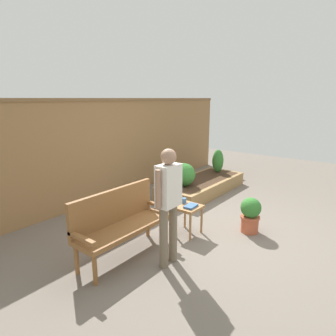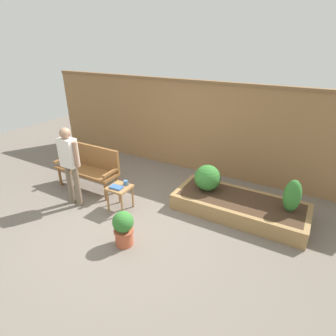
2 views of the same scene
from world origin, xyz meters
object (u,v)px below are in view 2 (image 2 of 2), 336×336
Objects in this scene: shrub_far_corner at (292,196)px; person_by_bench at (70,161)px; shrub_near_bench at (207,178)px; book_on_table at (116,187)px; garden_bench at (89,164)px; cup_on_table at (126,183)px; side_table at (120,191)px; potted_boxwood at (123,228)px.

shrub_far_corner is 3.97m from person_by_bench.
book_on_table is at bearing -141.06° from shrub_near_bench.
person_by_bench reaches higher than garden_bench.
book_on_table is 0.40× the size of shrub_far_corner.
cup_on_table is (1.18, -0.25, -0.02)m from garden_bench.
side_table is 1.08m from person_by_bench.
cup_on_table is 0.24× the size of shrub_near_bench.
garden_bench is 2.44× the size of shrub_far_corner.
shrub_far_corner is at bearing 17.93° from cup_on_table.
book_on_table is 1.00m from person_by_bench.
person_by_bench reaches higher than side_table.
side_table is at bearing -160.28° from shrub_far_corner.
book_on_table is 0.15× the size of person_by_bench.
shrub_near_bench is (1.27, 0.90, 0.03)m from cup_on_table.
book_on_table is at bearing 14.94° from person_by_bench.
shrub_far_corner is at bearing 16.74° from book_on_table.
shrub_far_corner is at bearing 19.50° from person_by_bench.
shrub_near_bench is at bearing 34.85° from book_on_table.
person_by_bench is (-1.57, 0.47, 0.62)m from potted_boxwood.
potted_boxwood is at bearing -140.28° from shrub_far_corner.
shrub_far_corner is at bearing 9.28° from garden_bench.
shrub_far_corner is (2.84, 1.02, 0.20)m from side_table.
garden_bench is 6.04× the size of book_on_table.
person_by_bench is at bearing -70.91° from garden_bench.
cup_on_table is 0.21× the size of potted_boxwood.
cup_on_table is 1.56m from shrub_near_bench.
garden_bench is at bearing 154.09° from book_on_table.
person_by_bench is at bearing -169.16° from book_on_table.
shrub_near_bench is 0.85× the size of shrub_far_corner.
cup_on_table is 1.11m from potted_boxwood.
garden_bench reaches higher than cup_on_table.
potted_boxwood is 1.92m from shrub_near_bench.
potted_boxwood is at bearing -32.43° from garden_bench.
person_by_bench is (-0.88, -0.30, 0.54)m from side_table.
shrub_near_bench is at bearing 37.42° from side_table.
cup_on_table is 0.20m from book_on_table.
garden_bench is 3.00× the size of side_table.
side_table is 3.03m from shrub_far_corner.
shrub_near_bench reaches higher than side_table.
cup_on_table is 2.93m from shrub_far_corner.
shrub_far_corner reaches higher than book_on_table.
person_by_bench is at bearing -161.21° from side_table.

